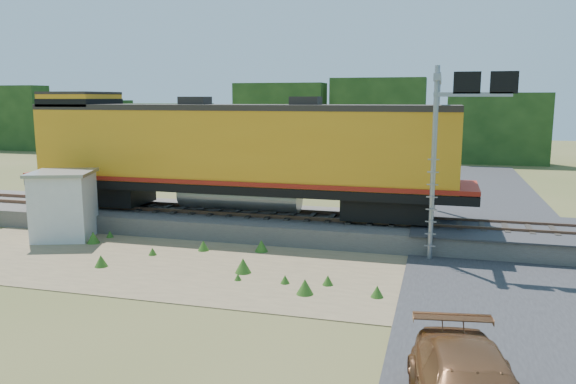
% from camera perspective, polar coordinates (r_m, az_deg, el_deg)
% --- Properties ---
extents(ground, '(140.00, 140.00, 0.00)m').
position_cam_1_polar(ground, '(19.39, 0.99, -8.59)').
color(ground, '#475123').
rests_on(ground, ground).
extents(ballast, '(70.00, 5.00, 0.80)m').
position_cam_1_polar(ballast, '(24.93, 4.43, -3.55)').
color(ballast, slate).
rests_on(ballast, ground).
extents(rails, '(70.00, 1.54, 0.16)m').
position_cam_1_polar(rails, '(24.82, 4.45, -2.47)').
color(rails, brown).
rests_on(rails, ballast).
extents(dirt_shoulder, '(26.00, 8.00, 0.03)m').
position_cam_1_polar(dirt_shoulder, '(20.40, -4.16, -7.65)').
color(dirt_shoulder, '#8C7754').
rests_on(dirt_shoulder, ground).
extents(road, '(7.00, 66.00, 0.86)m').
position_cam_1_polar(road, '(19.67, 21.98, -8.77)').
color(road, '#38383A').
rests_on(road, ground).
extents(tree_line_north, '(130.00, 3.00, 6.50)m').
position_cam_1_polar(tree_line_north, '(56.11, 10.76, 6.34)').
color(tree_line_north, '#173412').
rests_on(tree_line_north, ground).
extents(weed_clumps, '(15.00, 6.20, 0.56)m').
position_cam_1_polar(weed_clumps, '(20.58, -8.51, -7.61)').
color(weed_clumps, '#30601B').
rests_on(weed_clumps, ground).
extents(locomotive, '(20.80, 3.17, 5.37)m').
position_cam_1_polar(locomotive, '(25.67, -5.68, 4.07)').
color(locomotive, black).
rests_on(locomotive, rails).
extents(shed, '(3.16, 3.16, 2.95)m').
position_cam_1_polar(shed, '(25.98, -21.81, -1.22)').
color(shed, silver).
rests_on(shed, ground).
extents(signal_gantry, '(2.85, 6.20, 7.18)m').
position_cam_1_polar(signal_gantry, '(23.19, 15.75, 7.56)').
color(signal_gantry, gray).
rests_on(signal_gantry, ground).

